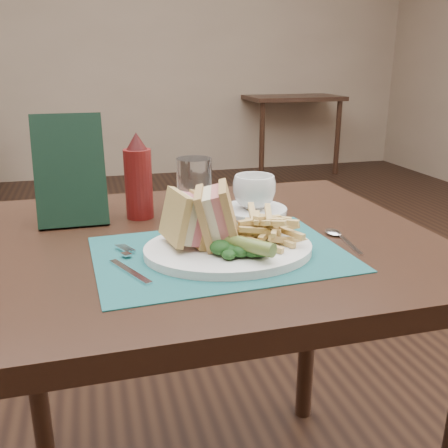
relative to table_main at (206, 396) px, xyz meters
name	(u,v)px	position (x,y,z in m)	size (l,w,h in m)	color
floor	(173,398)	(0.00, 0.50, -0.38)	(7.00, 7.00, 0.00)	black
wall_back	(113,176)	(0.00, 4.00, -0.38)	(6.00, 6.00, 0.00)	#9F8871
table_main	(206,396)	(0.00, 0.00, 0.00)	(0.90, 0.75, 0.75)	black
table_bg_right	(288,133)	(1.76, 3.83, 0.00)	(0.90, 0.75, 0.75)	black
placemat	(220,254)	(0.01, -0.10, 0.38)	(0.44, 0.31, 0.00)	#1A5353
plate	(228,249)	(0.02, -0.11, 0.38)	(0.30, 0.24, 0.01)	white
sandwich_half_a	(175,219)	(-0.07, -0.09, 0.44)	(0.06, 0.10, 0.09)	tan
sandwich_half_b	(205,215)	(-0.02, -0.09, 0.45)	(0.06, 0.11, 0.10)	tan
kale_garnish	(242,249)	(0.03, -0.17, 0.41)	(0.11, 0.08, 0.03)	#133513
pickle_spear	(243,244)	(0.03, -0.16, 0.41)	(0.02, 0.02, 0.12)	#526626
fries_pile	(264,223)	(0.09, -0.09, 0.42)	(0.18, 0.20, 0.06)	tan
fork	(128,262)	(-0.16, -0.12, 0.38)	(0.03, 0.17, 0.01)	silver
spoon	(344,239)	(0.25, -0.10, 0.38)	(0.03, 0.15, 0.01)	silver
saucer	(254,210)	(0.15, 0.13, 0.38)	(0.15, 0.15, 0.01)	white
coffee_cup	(254,192)	(0.15, 0.13, 0.42)	(0.10, 0.10, 0.08)	white
drinking_glass	(194,188)	(0.01, 0.13, 0.44)	(0.08, 0.08, 0.13)	white
ketchup_bottle	(138,176)	(-0.11, 0.16, 0.47)	(0.06, 0.06, 0.19)	#5D100F
check_presenter	(70,171)	(-0.25, 0.15, 0.49)	(0.14, 0.02, 0.23)	black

